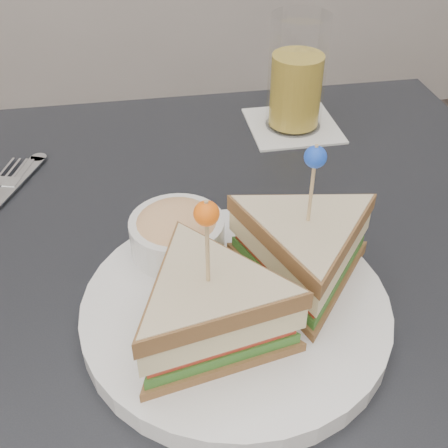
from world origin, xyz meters
TOP-DOWN VIEW (x-y plane):
  - table at (0.00, 0.00)m, footprint 0.80×0.80m
  - plate_meal at (0.02, -0.06)m, footprint 0.35×0.35m
  - drink_set at (0.15, 0.28)m, footprint 0.12×0.12m

SIDE VIEW (x-z plane):
  - table at x=0.00m, z-range 0.30..1.05m
  - plate_meal at x=0.02m, z-range 0.71..0.87m
  - drink_set at x=0.15m, z-range 0.74..0.90m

